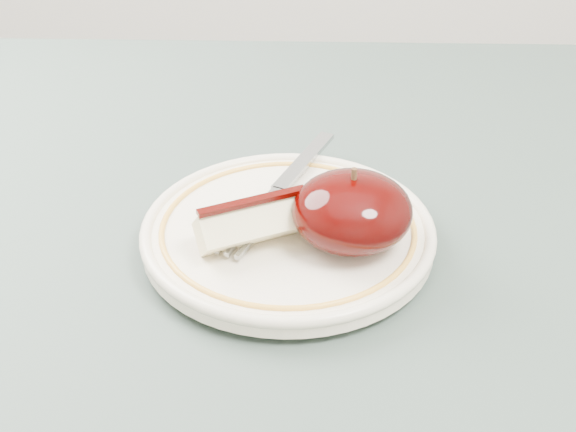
{
  "coord_description": "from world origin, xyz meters",
  "views": [
    {
      "loc": [
        0.09,
        -0.44,
        1.1
      ],
      "look_at": [
        0.08,
        0.04,
        0.78
      ],
      "focal_mm": 50.0,
      "sensor_mm": 36.0,
      "label": 1
    }
  ],
  "objects_px": {
    "plate": "(288,232)",
    "fork": "(277,191)",
    "table": "(181,372)",
    "apple_half": "(352,211)"
  },
  "relations": [
    {
      "from": "plate",
      "to": "apple_half",
      "type": "xyz_separation_m",
      "value": [
        0.04,
        -0.02,
        0.03
      ]
    },
    {
      "from": "apple_half",
      "to": "fork",
      "type": "relative_size",
      "value": 0.46
    },
    {
      "from": "table",
      "to": "fork",
      "type": "bearing_deg",
      "value": 50.4
    },
    {
      "from": "table",
      "to": "fork",
      "type": "distance_m",
      "value": 0.16
    },
    {
      "from": "plate",
      "to": "apple_half",
      "type": "distance_m",
      "value": 0.06
    },
    {
      "from": "table",
      "to": "fork",
      "type": "xyz_separation_m",
      "value": [
        0.07,
        0.08,
        0.11
      ]
    },
    {
      "from": "table",
      "to": "apple_half",
      "type": "bearing_deg",
      "value": 11.88
    },
    {
      "from": "plate",
      "to": "fork",
      "type": "bearing_deg",
      "value": 102.8
    },
    {
      "from": "plate",
      "to": "apple_half",
      "type": "height_order",
      "value": "apple_half"
    },
    {
      "from": "plate",
      "to": "table",
      "type": "bearing_deg",
      "value": -151.73
    }
  ]
}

